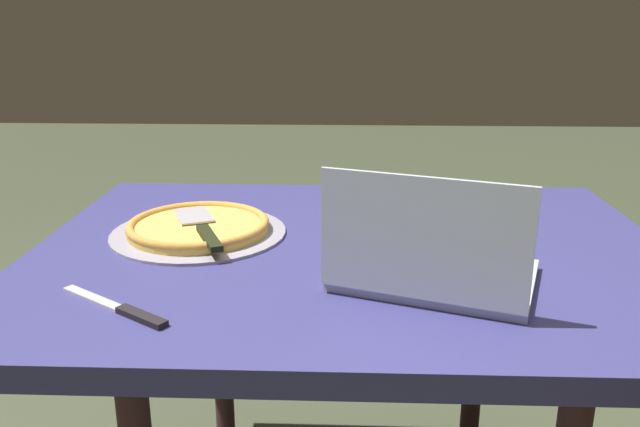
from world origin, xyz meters
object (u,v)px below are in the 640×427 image
at_px(pizza_plate, 465,212).
at_px(pizza_tray, 199,227).
at_px(dining_table, 350,279).
at_px(table_knife, 123,310).
at_px(laptop, 432,265).

height_order(pizza_plate, pizza_tray, pizza_plate).
xyz_separation_m(dining_table, pizza_plate, (0.26, 0.19, 0.09)).
distance_m(pizza_tray, table_knife, 0.37).
relative_size(dining_table, pizza_plate, 5.45).
relative_size(pizza_plate, table_knife, 1.10).
relative_size(dining_table, table_knife, 5.98).
height_order(laptop, table_knife, laptop).
distance_m(pizza_plate, pizza_tray, 0.59).
height_order(laptop, pizza_tray, laptop).
height_order(dining_table, laptop, laptop).
relative_size(pizza_tray, table_knife, 1.73).
height_order(pizza_plate, table_knife, pizza_plate).
relative_size(pizza_plate, pizza_tray, 0.63).
relative_size(laptop, pizza_tray, 1.07).
height_order(dining_table, table_knife, table_knife).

